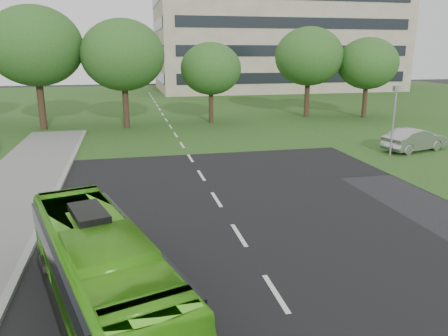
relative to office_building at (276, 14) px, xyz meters
name	(u,v)px	position (x,y,z in m)	size (l,w,h in m)	color
ground	(255,261)	(-21.96, -61.96, -12.50)	(160.00, 160.00, 0.00)	black
street_surfaces	(170,133)	(-22.34, -39.21, -12.47)	(120.00, 120.00, 0.15)	black
office_building	(276,14)	(0.00, 0.00, 0.00)	(40.10, 20.10, 25.00)	gray
tree_park_a	(35,46)	(-32.56, -35.04, -5.69)	(7.55, 7.55, 10.04)	black
tree_park_b	(123,55)	(-25.69, -35.81, -6.39)	(6.91, 6.91, 9.06)	black
tree_park_c	(211,69)	(-18.07, -34.76, -7.60)	(5.44, 5.44, 7.23)	black
tree_park_d	(309,57)	(-7.97, -33.02, -6.57)	(6.62, 6.62, 8.75)	black
tree_park_e	(368,64)	(-2.52, -34.64, -7.23)	(5.82, 5.82, 7.76)	black
bus	(101,273)	(-26.50, -64.00, -11.30)	(2.01, 8.58, 2.39)	#52B91D
sedan	(414,140)	(-7.13, -49.11, -11.74)	(1.61, 4.63, 1.52)	#A3A3A8
camera_pole	(394,111)	(-9.42, -49.96, -9.68)	(0.45, 0.42, 4.37)	gray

